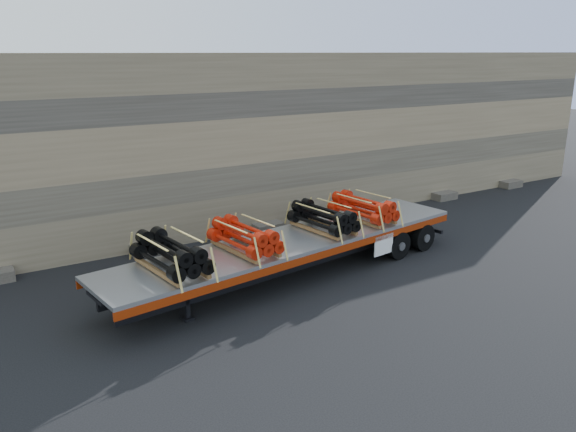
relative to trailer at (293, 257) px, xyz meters
The scene contains 7 objects.
ground 0.77m from the trailer, 154.35° to the right, with size 120.00×120.00×0.00m, color black.
rock_wall 6.94m from the trailer, 93.36° to the left, with size 44.00×3.00×7.00m, color #7A6B54.
trailer is the anchor object (origin of this frame).
bundle_front 4.45m from the trailer, behind, with size 1.26×2.52×0.90m, color black, non-canonical shape.
bundle_midfront 2.15m from the trailer, behind, with size 1.19×2.37×0.84m, color red, non-canonical shape.
bundle_midrear 1.69m from the trailer, ahead, with size 1.18×2.35×0.83m, color black, non-canonical shape.
bundle_rear 3.41m from the trailer, ahead, with size 1.18×2.37×0.84m, color red, non-canonical shape.
Camera 1 is at (-8.59, -14.28, 7.05)m, focal length 35.00 mm.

